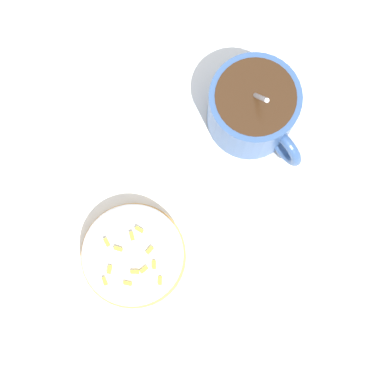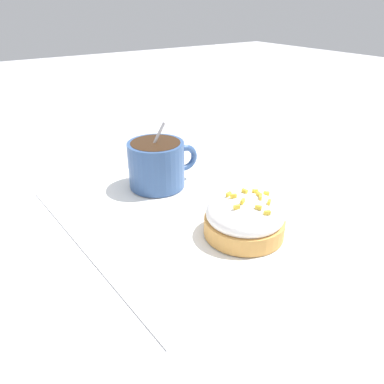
{
  "view_description": "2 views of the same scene",
  "coord_description": "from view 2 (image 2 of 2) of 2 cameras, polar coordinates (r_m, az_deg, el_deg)",
  "views": [
    {
      "loc": [
        0.07,
        0.07,
        0.58
      ],
      "look_at": [
        0.01,
        0.01,
        0.04
      ],
      "focal_mm": 60.0,
      "sensor_mm": 36.0,
      "label": 1
    },
    {
      "loc": [
        0.35,
        -0.24,
        0.25
      ],
      "look_at": [
        0.02,
        -0.02,
        0.04
      ],
      "focal_mm": 35.0,
      "sensor_mm": 36.0,
      "label": 2
    }
  ],
  "objects": [
    {
      "name": "ground_plane",
      "position": [
        0.49,
        0.61,
        -2.43
      ],
      "size": [
        3.0,
        3.0,
        0.0
      ],
      "primitive_type": "plane",
      "color": "#B2B2B7"
    },
    {
      "name": "paper_napkin",
      "position": [
        0.49,
        0.62,
        -2.28
      ],
      "size": [
        0.34,
        0.33,
        0.0
      ],
      "color": "white",
      "rests_on": "ground_plane"
    },
    {
      "name": "coffee_cup",
      "position": [
        0.53,
        -5.31,
        4.53
      ],
      "size": [
        0.08,
        0.1,
        0.09
      ],
      "color": "#335184",
      "rests_on": "paper_napkin"
    },
    {
      "name": "frosted_pastry",
      "position": [
        0.43,
        8.01,
        -3.91
      ],
      "size": [
        0.09,
        0.09,
        0.05
      ],
      "color": "#D19347",
      "rests_on": "paper_napkin"
    }
  ]
}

